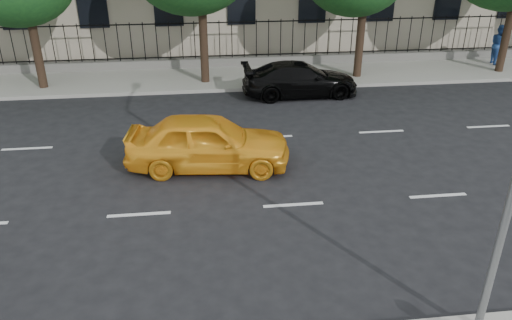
{
  "coord_description": "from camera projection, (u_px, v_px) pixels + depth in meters",
  "views": [
    {
      "loc": [
        -2.31,
        -8.57,
        6.87
      ],
      "look_at": [
        -0.93,
        3.0,
        1.13
      ],
      "focal_mm": 35.0,
      "sensor_mm": 36.0,
      "label": 1
    }
  ],
  "objects": [
    {
      "name": "lane_markings",
      "position": [
        280.0,
        166.0,
        15.14
      ],
      "size": [
        49.6,
        4.62,
        0.01
      ],
      "primitive_type": null,
      "color": "silver",
      "rests_on": "ground"
    },
    {
      "name": "black_sedan",
      "position": [
        300.0,
        79.0,
        20.82
      ],
      "size": [
        4.87,
        2.08,
        1.4
      ],
      "primitive_type": "imported",
      "rotation": [
        0.0,
        0.0,
        1.6
      ],
      "color": "black",
      "rests_on": "ground"
    },
    {
      "name": "iron_fence",
      "position": [
        244.0,
        55.0,
        24.61
      ],
      "size": [
        30.0,
        0.5,
        2.2
      ],
      "color": "slate",
      "rests_on": "far_sidewalk"
    },
    {
      "name": "pedestrian_far",
      "position": [
        499.0,
        44.0,
        24.66
      ],
      "size": [
        0.84,
        1.02,
        1.92
      ],
      "primitive_type": "imported",
      "rotation": [
        0.0,
        0.0,
        1.44
      ],
      "color": "#254A8E",
      "rests_on": "far_sidewalk"
    },
    {
      "name": "far_sidewalk",
      "position": [
        248.0,
        76.0,
        23.35
      ],
      "size": [
        60.0,
        4.0,
        0.15
      ],
      "primitive_type": "cube",
      "color": "gray",
      "rests_on": "ground"
    },
    {
      "name": "ground",
      "position": [
        314.0,
        264.0,
        10.91
      ],
      "size": [
        120.0,
        120.0,
        0.0
      ],
      "primitive_type": "plane",
      "color": "black",
      "rests_on": "ground"
    },
    {
      "name": "yellow_taxi",
      "position": [
        208.0,
        142.0,
        14.78
      ],
      "size": [
        5.0,
        2.44,
        1.64
      ],
      "primitive_type": "imported",
      "rotation": [
        0.0,
        0.0,
        1.46
      ],
      "color": "#FFAC21",
      "rests_on": "ground"
    }
  ]
}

